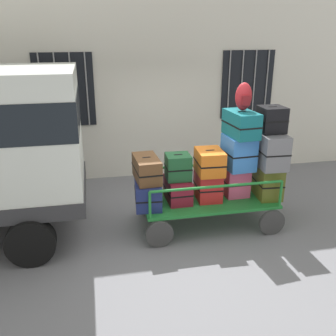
{
  "coord_description": "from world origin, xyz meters",
  "views": [
    {
      "loc": [
        -1.3,
        -5.72,
        3.19
      ],
      "look_at": [
        -0.15,
        -0.13,
        1.08
      ],
      "focal_mm": 40.48,
      "sensor_mm": 36.0,
      "label": 1
    }
  ],
  "objects_px": {
    "suitcase_left_bottom": "(148,193)",
    "suitcase_right_middle": "(267,147)",
    "suitcase_midright_top": "(241,124)",
    "suitcase_midleft_middle": "(178,167)",
    "suitcase_midright_bottom": "(237,183)",
    "suitcase_left_middle": "(147,169)",
    "suitcase_center_bottom": "(208,186)",
    "luggage_cart": "(207,203)",
    "suitcase_right_top": "(272,119)",
    "backpack": "(244,97)",
    "suitcase_midright_middle": "(239,152)",
    "suitcase_right_bottom": "(266,180)",
    "suitcase_center_middle": "(210,162)",
    "suitcase_midleft_bottom": "(178,190)"
  },
  "relations": [
    {
      "from": "suitcase_left_bottom",
      "to": "suitcase_right_middle",
      "type": "xyz_separation_m",
      "value": [
        2.05,
        0.07,
        0.63
      ]
    },
    {
      "from": "suitcase_midright_top",
      "to": "suitcase_left_bottom",
      "type": "bearing_deg",
      "value": -179.25
    },
    {
      "from": "suitcase_midleft_middle",
      "to": "suitcase_midright_bottom",
      "type": "bearing_deg",
      "value": -2.73
    },
    {
      "from": "suitcase_left_middle",
      "to": "suitcase_center_bottom",
      "type": "bearing_deg",
      "value": -1.69
    },
    {
      "from": "luggage_cart",
      "to": "suitcase_right_top",
      "type": "distance_m",
      "value": 1.75
    },
    {
      "from": "backpack",
      "to": "suitcase_midleft_middle",
      "type": "bearing_deg",
      "value": 179.68
    },
    {
      "from": "suitcase_midright_middle",
      "to": "backpack",
      "type": "distance_m",
      "value": 0.92
    },
    {
      "from": "suitcase_midright_bottom",
      "to": "suitcase_right_middle",
      "type": "height_order",
      "value": "suitcase_right_middle"
    },
    {
      "from": "suitcase_midright_bottom",
      "to": "suitcase_right_bottom",
      "type": "bearing_deg",
      "value": -0.14
    },
    {
      "from": "suitcase_left_bottom",
      "to": "luggage_cart",
      "type": "bearing_deg",
      "value": 1.57
    },
    {
      "from": "suitcase_center_middle",
      "to": "suitcase_right_top",
      "type": "height_order",
      "value": "suitcase_right_top"
    },
    {
      "from": "suitcase_midright_middle",
      "to": "suitcase_right_top",
      "type": "height_order",
      "value": "suitcase_right_top"
    },
    {
      "from": "suitcase_left_middle",
      "to": "suitcase_midright_top",
      "type": "height_order",
      "value": "suitcase_midright_top"
    },
    {
      "from": "suitcase_center_bottom",
      "to": "suitcase_right_bottom",
      "type": "height_order",
      "value": "suitcase_right_bottom"
    },
    {
      "from": "suitcase_midleft_middle",
      "to": "suitcase_midright_top",
      "type": "relative_size",
      "value": 0.58
    },
    {
      "from": "suitcase_left_middle",
      "to": "suitcase_right_bottom",
      "type": "relative_size",
      "value": 0.92
    },
    {
      "from": "suitcase_midleft_bottom",
      "to": "suitcase_right_bottom",
      "type": "relative_size",
      "value": 0.79
    },
    {
      "from": "suitcase_left_bottom",
      "to": "suitcase_midleft_middle",
      "type": "height_order",
      "value": "suitcase_midleft_middle"
    },
    {
      "from": "suitcase_right_bottom",
      "to": "suitcase_midright_top",
      "type": "bearing_deg",
      "value": 178.38
    },
    {
      "from": "suitcase_left_bottom",
      "to": "suitcase_left_middle",
      "type": "bearing_deg",
      "value": 90.0
    },
    {
      "from": "suitcase_midright_middle",
      "to": "suitcase_midright_top",
      "type": "xyz_separation_m",
      "value": [
        0.0,
        -0.03,
        0.49
      ]
    },
    {
      "from": "suitcase_right_bottom",
      "to": "backpack",
      "type": "bearing_deg",
      "value": 174.82
    },
    {
      "from": "suitcase_center_middle",
      "to": "suitcase_midright_middle",
      "type": "xyz_separation_m",
      "value": [
        0.51,
        0.05,
        0.11
      ]
    },
    {
      "from": "suitcase_left_middle",
      "to": "backpack",
      "type": "relative_size",
      "value": 1.63
    },
    {
      "from": "suitcase_right_middle",
      "to": "backpack",
      "type": "bearing_deg",
      "value": -178.04
    },
    {
      "from": "suitcase_midleft_middle",
      "to": "suitcase_right_top",
      "type": "xyz_separation_m",
      "value": [
        1.54,
        -0.05,
        0.73
      ]
    },
    {
      "from": "suitcase_center_bottom",
      "to": "suitcase_center_middle",
      "type": "distance_m",
      "value": 0.44
    },
    {
      "from": "suitcase_midright_middle",
      "to": "suitcase_midright_top",
      "type": "height_order",
      "value": "suitcase_midright_top"
    },
    {
      "from": "luggage_cart",
      "to": "suitcase_right_bottom",
      "type": "relative_size",
      "value": 2.95
    },
    {
      "from": "luggage_cart",
      "to": "suitcase_center_bottom",
      "type": "xyz_separation_m",
      "value": [
        0.0,
        0.01,
        0.32
      ]
    },
    {
      "from": "suitcase_midleft_bottom",
      "to": "suitcase_right_middle",
      "type": "relative_size",
      "value": 0.63
    },
    {
      "from": "suitcase_center_middle",
      "to": "backpack",
      "type": "bearing_deg",
      "value": 5.71
    },
    {
      "from": "suitcase_center_middle",
      "to": "suitcase_midright_middle",
      "type": "height_order",
      "value": "suitcase_midright_middle"
    },
    {
      "from": "suitcase_left_middle",
      "to": "suitcase_right_bottom",
      "type": "height_order",
      "value": "suitcase_left_middle"
    },
    {
      "from": "luggage_cart",
      "to": "suitcase_left_middle",
      "type": "relative_size",
      "value": 3.2
    },
    {
      "from": "suitcase_left_middle",
      "to": "suitcase_midright_bottom",
      "type": "distance_m",
      "value": 1.58
    },
    {
      "from": "suitcase_midleft_middle",
      "to": "suitcase_midright_middle",
      "type": "distance_m",
      "value": 1.04
    },
    {
      "from": "suitcase_center_middle",
      "to": "suitcase_midright_top",
      "type": "xyz_separation_m",
      "value": [
        0.51,
        0.02,
        0.6
      ]
    },
    {
      "from": "suitcase_midleft_bottom",
      "to": "suitcase_midright_middle",
      "type": "relative_size",
      "value": 1.06
    },
    {
      "from": "suitcase_left_bottom",
      "to": "suitcase_right_top",
      "type": "distance_m",
      "value": 2.34
    },
    {
      "from": "suitcase_center_bottom",
      "to": "backpack",
      "type": "bearing_deg",
      "value": 1.67
    },
    {
      "from": "suitcase_midright_bottom",
      "to": "suitcase_right_middle",
      "type": "bearing_deg",
      "value": 6.67
    },
    {
      "from": "suitcase_midright_top",
      "to": "suitcase_midright_middle",
      "type": "bearing_deg",
      "value": 90.0
    },
    {
      "from": "suitcase_right_bottom",
      "to": "suitcase_right_top",
      "type": "xyz_separation_m",
      "value": [
        0.0,
        -0.0,
        1.06
      ]
    },
    {
      "from": "suitcase_midleft_bottom",
      "to": "suitcase_midright_top",
      "type": "bearing_deg",
      "value": -2.1
    },
    {
      "from": "suitcase_left_middle",
      "to": "suitcase_right_middle",
      "type": "height_order",
      "value": "suitcase_right_middle"
    },
    {
      "from": "suitcase_left_bottom",
      "to": "suitcase_center_bottom",
      "type": "height_order",
      "value": "suitcase_center_bottom"
    },
    {
      "from": "suitcase_left_middle",
      "to": "suitcase_center_middle",
      "type": "distance_m",
      "value": 1.03
    },
    {
      "from": "suitcase_midright_middle",
      "to": "suitcase_right_top",
      "type": "relative_size",
      "value": 1.37
    },
    {
      "from": "suitcase_midleft_middle",
      "to": "suitcase_right_top",
      "type": "relative_size",
      "value": 1.0
    }
  ]
}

